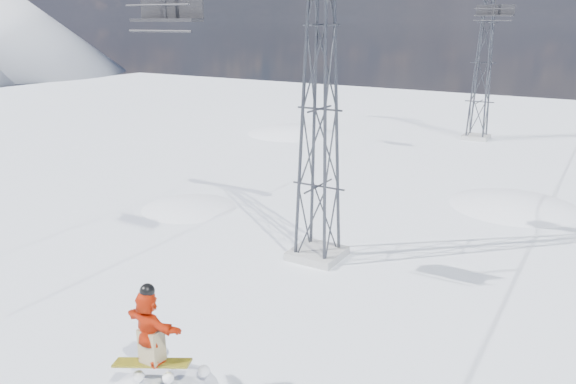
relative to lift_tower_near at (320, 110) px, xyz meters
name	(u,v)px	position (x,y,z in m)	size (l,w,h in m)	color
ground	(146,358)	(-0.80, -8.00, -5.47)	(120.00, 120.00, 0.00)	white
snow_terrain	(334,303)	(-5.57, 13.24, -15.06)	(39.00, 37.00, 22.00)	white
lift_tower_near	(320,110)	(0.00, 0.00, 0.00)	(5.20, 1.80, 11.43)	#999999
lift_tower_far	(483,63)	(0.00, 25.00, 0.00)	(5.20, 1.80, 11.43)	#999999
lift_chair_near	(167,11)	(-2.20, -4.87, 3.17)	(2.22, 0.64, 2.76)	black
lift_chair_mid	(495,11)	(2.20, 16.07, 3.38)	(2.02, 0.58, 2.51)	black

